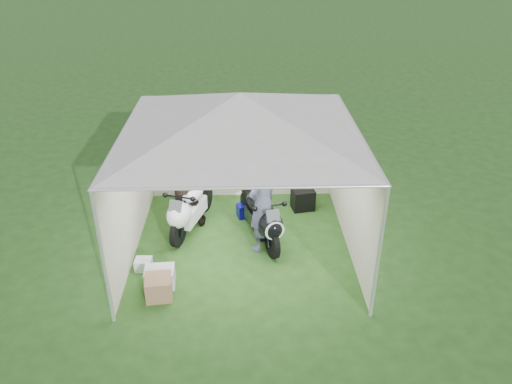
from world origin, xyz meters
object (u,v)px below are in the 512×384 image
motorcycle_white (189,206)px  person_blue_jacket (263,204)px  motorcycle_black (261,215)px  crate_0 (160,277)px  equipment_box (303,199)px  canopy_tent (240,117)px  person_dark_jacket (181,183)px  crate_2 (144,264)px  crate_1 (159,287)px  paddock_stand (247,210)px

motorcycle_white → person_blue_jacket: 1.62m
motorcycle_black → crate_0: (-1.76, -1.34, -0.39)m
equipment_box → crate_0: size_ratio=0.92×
canopy_tent → motorcycle_white: bearing=151.2°
canopy_tent → motorcycle_white: size_ratio=2.94×
person_blue_jacket → equipment_box: bearing=-169.7°
person_dark_jacket → equipment_box: person_dark_jacket is taller
person_blue_jacket → crate_2: 2.37m
person_blue_jacket → crate_1: (-1.75, -1.36, -0.77)m
motorcycle_white → motorcycle_black: (1.40, -0.41, 0.01)m
equipment_box → canopy_tent: bearing=-134.7°
equipment_box → paddock_stand: bearing=-166.6°
motorcycle_white → crate_1: motorcycle_white is taller
motorcycle_black → crate_1: 2.42m
crate_1 → crate_0: bearing=94.9°
equipment_box → crate_2: (-3.05, -2.06, -0.12)m
paddock_stand → person_blue_jacket: 1.44m
motorcycle_black → crate_2: 2.34m
person_dark_jacket → motorcycle_white: bearing=109.0°
equipment_box → person_blue_jacket: bearing=-122.6°
crate_2 → paddock_stand: bearing=43.7°
person_dark_jacket → crate_1: (-0.19, -2.25, -0.74)m
paddock_stand → motorcycle_white: bearing=-157.6°
person_dark_jacket → crate_2: bearing=53.3°
motorcycle_white → equipment_box: bearing=35.4°
person_dark_jacket → paddock_stand: bearing=175.3°
crate_1 → crate_2: size_ratio=1.45×
crate_1 → crate_2: (-0.38, 0.74, -0.08)m
person_dark_jacket → crate_0: person_dark_jacket is taller
equipment_box → crate_2: equipment_box is taller
canopy_tent → motorcycle_black: 2.06m
equipment_box → crate_2: size_ratio=1.58×
motorcycle_black → person_blue_jacket: bearing=-105.2°
person_dark_jacket → equipment_box: 2.64m
crate_2 → person_dark_jacket: bearing=69.3°
motorcycle_white → crate_2: (-0.72, -1.30, -0.44)m
motorcycle_white → person_blue_jacket: (1.41, -0.69, 0.41)m
canopy_tent → crate_0: size_ratio=11.39×
person_blue_jacket → crate_0: 2.21m
motorcycle_white → paddock_stand: (1.13, 0.46, -0.40)m
motorcycle_black → person_dark_jacket: person_dark_jacket is taller
paddock_stand → equipment_box: 1.24m
crate_1 → equipment_box: bearing=46.3°
motorcycle_white → person_blue_jacket: size_ratio=1.01×
canopy_tent → equipment_box: 2.99m
paddock_stand → person_dark_jacket: bearing=-168.7°
person_dark_jacket → crate_2: 1.82m
paddock_stand → crate_0: crate_0 is taller
motorcycle_white → paddock_stand: motorcycle_white is taller
motorcycle_white → person_dark_jacket: (-0.15, 0.21, 0.39)m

